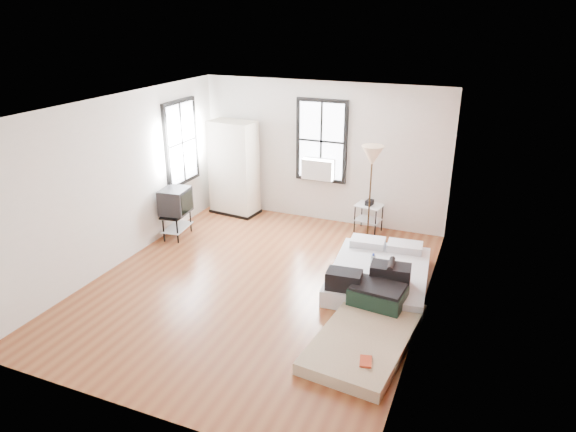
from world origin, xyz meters
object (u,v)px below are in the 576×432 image
at_px(mattress_main, 379,274).
at_px(floor_lamp, 372,160).
at_px(mattress_bare, 369,326).
at_px(tv_stand, 176,203).
at_px(wardrobe, 234,168).
at_px(side_table, 369,210).

distance_m(mattress_main, floor_lamp, 2.13).
xyz_separation_m(mattress_bare, tv_stand, (-4.16, 1.78, 0.55)).
relative_size(wardrobe, side_table, 3.02).
bearing_deg(wardrobe, mattress_main, -22.12).
xyz_separation_m(mattress_main, floor_lamp, (-0.56, 1.51, 1.40)).
bearing_deg(floor_lamp, tv_stand, -161.22).
relative_size(mattress_main, side_table, 3.25).
distance_m(mattress_main, mattress_bare, 1.44).
bearing_deg(tv_stand, side_table, 18.82).
xyz_separation_m(mattress_main, tv_stand, (-3.96, 0.36, 0.51)).
height_order(mattress_bare, side_table, side_table).
bearing_deg(tv_stand, mattress_main, -12.49).
bearing_deg(wardrobe, mattress_bare, -35.50).
height_order(mattress_main, mattress_bare, mattress_main).
relative_size(wardrobe, tv_stand, 2.05).
bearing_deg(side_table, tv_stand, -153.82).
distance_m(wardrobe, side_table, 2.93).
distance_m(mattress_bare, wardrobe, 5.08).
relative_size(mattress_bare, side_table, 3.29).
height_order(wardrobe, floor_lamp, wardrobe).
height_order(mattress_main, side_table, side_table).
relative_size(mattress_main, floor_lamp, 1.16).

